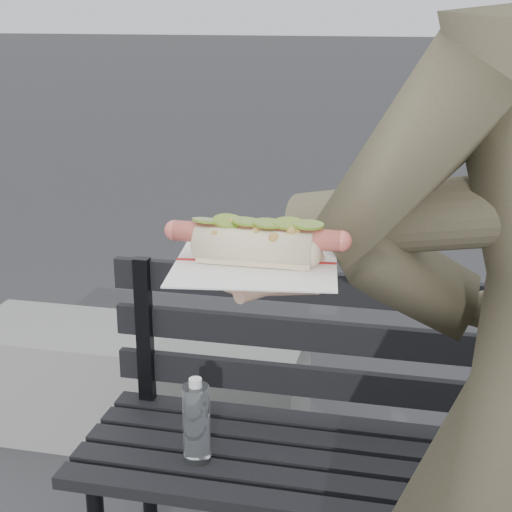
% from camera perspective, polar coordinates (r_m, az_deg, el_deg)
% --- Properties ---
extents(park_bench, '(1.50, 0.44, 0.88)m').
position_cam_1_polar(park_bench, '(1.94, 9.74, -12.71)').
color(park_bench, black).
rests_on(park_bench, ground).
extents(concrete_block, '(1.20, 0.40, 0.40)m').
position_cam_1_polar(concrete_block, '(2.88, -8.70, -9.19)').
color(concrete_block, slate).
rests_on(concrete_block, ground).
extents(held_hotdog, '(0.63, 0.32, 0.20)m').
position_cam_1_polar(held_hotdog, '(0.96, 12.34, 2.35)').
color(held_hotdog, '#45442E').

